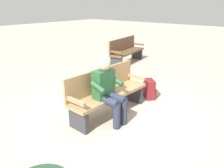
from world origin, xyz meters
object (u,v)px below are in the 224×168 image
object	(u,v)px
bench_near	(107,92)
person_seated	(108,90)
bench_far	(126,51)
backpack	(149,89)

from	to	relation	value
bench_near	person_seated	bearing A→B (deg)	46.49
bench_near	person_seated	distance (m)	0.36
person_seated	bench_near	bearing A→B (deg)	-133.51
bench_far	person_seated	bearing A→B (deg)	24.08
person_seated	backpack	distance (m)	1.48
bench_near	bench_far	size ratio (longest dim) A/B	0.98
person_seated	backpack	world-z (taller)	person_seated
backpack	bench_far	xyz separation A→B (m)	(-2.24, -2.33, 0.24)
bench_near	backpack	bearing A→B (deg)	169.34
bench_near	bench_far	world-z (taller)	same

